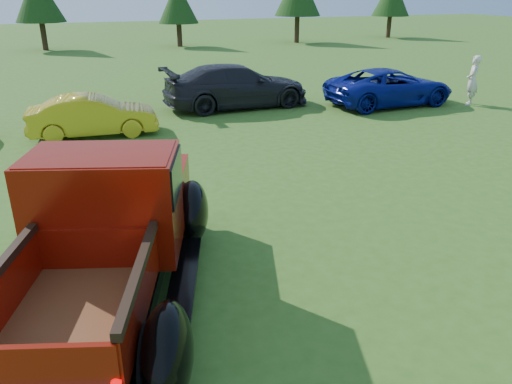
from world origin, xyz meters
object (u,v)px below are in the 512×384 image
Objects in this scene: show_car_grey at (237,86)px; spectator at (472,80)px; tree_mid_right at (178,2)px; show_car_blue at (390,87)px; pickup_truck at (109,226)px; show_car_yellow at (93,116)px.

spectator reaches higher than show_car_grey.
spectator is (8.00, -2.64, 0.13)m from show_car_grey.
show_car_blue is (2.75, -21.59, -2.33)m from tree_mid_right.
tree_mid_right is 31.30m from pickup_truck.
show_car_grey is at bearing -63.76° from show_car_yellow.
show_car_blue is 2.95m from spectator.
show_car_grey is 2.95× the size of spectator.
show_car_blue is at bearing -83.67° from show_car_yellow.
show_car_blue is at bearing 57.61° from pickup_truck.
pickup_truck reaches higher than show_car_blue.
show_car_yellow is 0.76× the size of show_car_blue.
show_car_grey is (5.33, 10.26, -0.20)m from pickup_truck.
pickup_truck is at bearing -13.90° from spectator.
show_car_blue reaches higher than show_car_yellow.
tree_mid_right is 2.53× the size of spectator.
show_car_blue is (10.58, 8.65, -0.30)m from pickup_truck.
show_car_grey is 1.10× the size of show_car_blue.
show_car_grey is at bearing 80.90° from pickup_truck.
pickup_truck is 8.22m from show_car_yellow.
tree_mid_right reaches higher than show_car_blue.
show_car_yellow is 13.02m from spectator.
spectator is (13.00, -0.58, 0.29)m from show_car_yellow.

